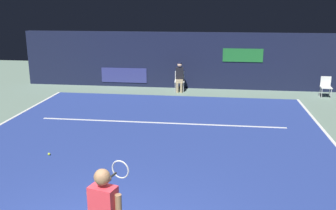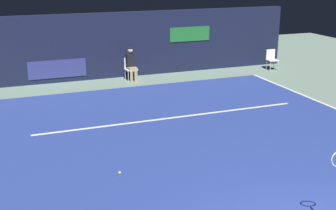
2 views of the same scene
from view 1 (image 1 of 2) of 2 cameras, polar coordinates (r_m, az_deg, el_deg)
ground_plane at (r=10.47m, az=-2.89°, el=-6.28°), size 30.32×30.32×0.00m
court_surface at (r=10.46m, az=-2.89°, el=-6.25°), size 10.46×11.93×0.01m
line_service at (r=12.40m, az=-1.18°, el=-2.74°), size 8.16×0.10×0.01m
back_wall at (r=17.62m, az=1.56°, el=6.85°), size 14.80×0.33×2.60m
line_judge_on_chair at (r=16.83m, az=1.77°, el=4.35°), size 0.47×0.55×1.32m
courtside_chair_near at (r=17.16m, az=22.99°, el=2.74°), size 0.46×0.44×0.88m
tennis_ball at (r=10.27m, az=-17.72°, el=-7.16°), size 0.07×0.07×0.07m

